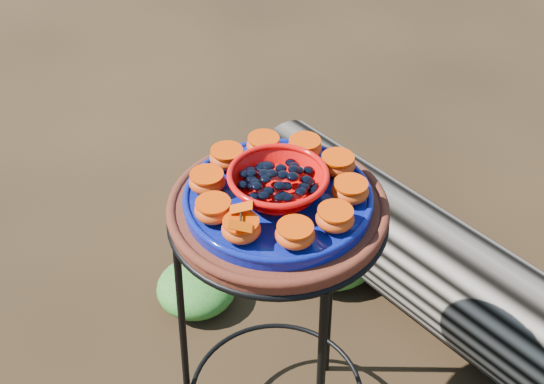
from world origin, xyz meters
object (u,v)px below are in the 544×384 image
Objects in this scene: plant_stand at (277,338)px; red_bowl at (278,184)px; terracotta_saucer at (278,210)px; driftwood_log at (479,298)px; cobalt_plate at (278,199)px.

red_bowl reaches higher than plant_stand.
driftwood_log is at bearing 65.48° from terracotta_saucer.
red_bowl is (0.00, 0.00, 0.43)m from plant_stand.
cobalt_plate is at bearing 0.00° from plant_stand.
red_bowl is (0.00, 0.00, 0.03)m from cobalt_plate.
red_bowl is at bearing 0.00° from terracotta_saucer.
cobalt_plate reaches higher than driftwood_log.
terracotta_saucer reaches higher than plant_stand.
terracotta_saucer is 1.17× the size of cobalt_plate.
terracotta_saucer is 0.03m from cobalt_plate.
driftwood_log is (0.26, 0.56, -0.57)m from terracotta_saucer.
red_bowl is (0.00, 0.00, 0.06)m from terracotta_saucer.
cobalt_plate is (0.00, 0.00, 0.03)m from terracotta_saucer.
plant_stand is 0.44× the size of driftwood_log.
plant_stand is 1.78× the size of terracotta_saucer.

